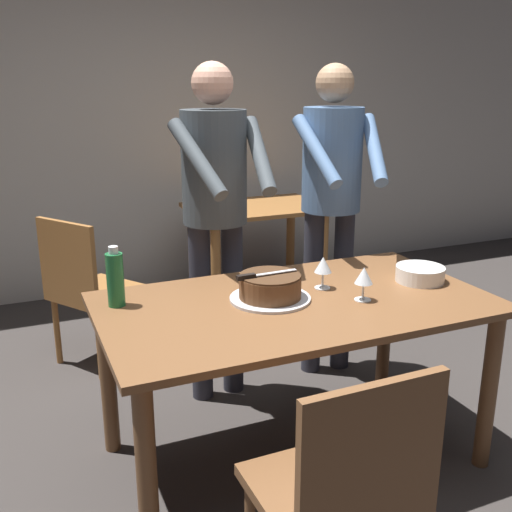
% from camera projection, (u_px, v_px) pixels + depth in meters
% --- Properties ---
extents(ground_plane, '(14.00, 14.00, 0.00)m').
position_uv_depth(ground_plane, '(293.00, 456.00, 2.67)').
color(ground_plane, '#383330').
extents(back_wall, '(10.00, 0.12, 2.70)m').
position_uv_depth(back_wall, '(145.00, 119.00, 4.60)').
color(back_wall, '#BCB7AD').
rests_on(back_wall, ground_plane).
extents(main_dining_table, '(1.62, 0.91, 0.75)m').
position_uv_depth(main_dining_table, '(296.00, 324.00, 2.49)').
color(main_dining_table, brown).
rests_on(main_dining_table, ground_plane).
extents(cake_on_platter, '(0.34, 0.34, 0.11)m').
position_uv_depth(cake_on_platter, '(270.00, 288.00, 2.46)').
color(cake_on_platter, silver).
rests_on(cake_on_platter, main_dining_table).
extents(cake_knife, '(0.27, 0.03, 0.02)m').
position_uv_depth(cake_knife, '(255.00, 276.00, 2.41)').
color(cake_knife, silver).
rests_on(cake_knife, cake_on_platter).
extents(plate_stack, '(0.22, 0.22, 0.07)m').
position_uv_depth(plate_stack, '(420.00, 274.00, 2.69)').
color(plate_stack, white).
rests_on(plate_stack, main_dining_table).
extents(wine_glass_near, '(0.08, 0.08, 0.14)m').
position_uv_depth(wine_glass_near, '(364.00, 277.00, 2.44)').
color(wine_glass_near, silver).
rests_on(wine_glass_near, main_dining_table).
extents(wine_glass_far, '(0.08, 0.08, 0.14)m').
position_uv_depth(wine_glass_far, '(323.00, 266.00, 2.58)').
color(wine_glass_far, silver).
rests_on(wine_glass_far, main_dining_table).
extents(water_bottle, '(0.07, 0.07, 0.25)m').
position_uv_depth(water_bottle, '(115.00, 279.00, 2.37)').
color(water_bottle, '#1E6B38').
rests_on(water_bottle, main_dining_table).
extents(person_cutting_cake, '(0.47, 0.56, 1.72)m').
position_uv_depth(person_cutting_cake, '(215.00, 198.00, 2.91)').
color(person_cutting_cake, '#2D2D38').
rests_on(person_cutting_cake, ground_plane).
extents(person_standing_beside, '(0.46, 0.57, 1.72)m').
position_uv_depth(person_standing_beside, '(332.00, 188.00, 3.19)').
color(person_standing_beside, '#2D2D38').
rests_on(person_standing_beside, ground_plane).
extents(chair_near_side, '(0.45, 0.45, 0.90)m').
position_uv_depth(chair_near_side, '(343.00, 491.00, 1.70)').
color(chair_near_side, brown).
rests_on(chair_near_side, ground_plane).
extents(background_table, '(1.00, 0.70, 0.74)m').
position_uv_depth(background_table, '(257.00, 227.00, 4.45)').
color(background_table, '#9E6633').
rests_on(background_table, ground_plane).
extents(background_chair_1, '(0.61, 0.61, 0.90)m').
position_uv_depth(background_chair_1, '(88.00, 286.00, 3.41)').
color(background_chair_1, '#9E6633').
rests_on(background_chair_1, ground_plane).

